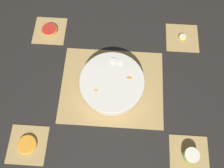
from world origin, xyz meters
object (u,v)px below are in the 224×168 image
at_px(fruit_salad_bowl, 112,83).
at_px(orange_slice_whole, 27,144).
at_px(banana_coin_single, 183,37).
at_px(apple_half, 191,155).
at_px(grapefruit_slice, 49,29).

relative_size(fruit_salad_bowl, orange_slice_whole, 3.52).
relative_size(fruit_salad_bowl, banana_coin_single, 7.35).
relative_size(fruit_salad_bowl, apple_half, 4.36).
relative_size(orange_slice_whole, grapefruit_slice, 0.99).
height_order(fruit_salad_bowl, banana_coin_single, fruit_salad_bowl).
bearing_deg(grapefruit_slice, fruit_salad_bowl, 139.89).
distance_m(orange_slice_whole, grapefruit_slice, 0.57).
xyz_separation_m(fruit_salad_bowl, apple_half, (-0.34, 0.28, -0.02)).
relative_size(fruit_salad_bowl, grapefruit_slice, 3.49).
xyz_separation_m(apple_half, grapefruit_slice, (0.68, -0.57, -0.01)).
relative_size(apple_half, grapefruit_slice, 0.80).
bearing_deg(banana_coin_single, fruit_salad_bowl, 40.02).
xyz_separation_m(fruit_salad_bowl, banana_coin_single, (-0.34, -0.28, -0.03)).
height_order(fruit_salad_bowl, apple_half, fruit_salad_bowl).
distance_m(apple_half, banana_coin_single, 0.57).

